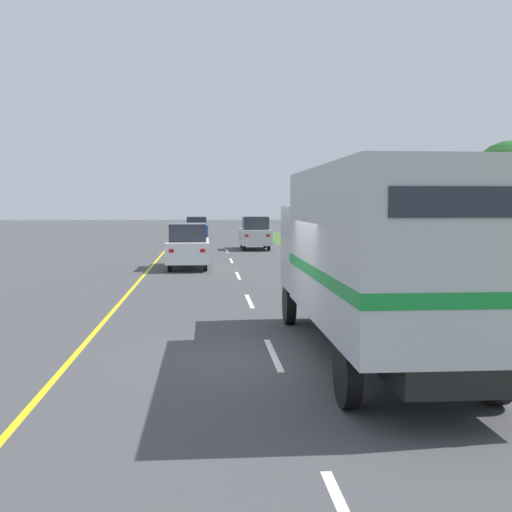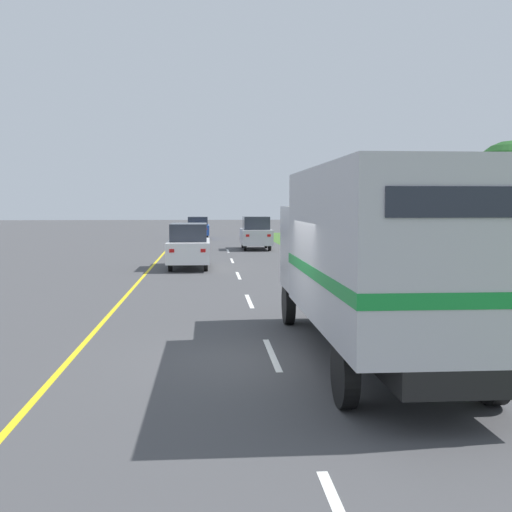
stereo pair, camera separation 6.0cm
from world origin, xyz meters
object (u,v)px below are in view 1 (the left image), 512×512
object	(u,v)px
lead_car_white	(188,246)
roadside_tree_mid	(395,196)
highway_sign	(439,241)
lead_car_blue_ahead	(197,227)
roadside_tree_near	(510,181)
delineator_post	(479,324)
lead_car_silver_ahead	(255,233)
horse_trailer_truck	(376,254)

from	to	relation	value
lead_car_white	roadside_tree_mid	bearing A→B (deg)	18.90
lead_car_white	highway_sign	world-z (taller)	highway_sign
lead_car_blue_ahead	roadside_tree_near	distance (m)	31.64
highway_sign	roadside_tree_near	world-z (taller)	roadside_tree_near
highway_sign	roadside_tree_near	xyz separation A→B (m)	(4.02, 3.97, 1.90)
highway_sign	delineator_post	bearing A→B (deg)	-103.81
lead_car_white	delineator_post	world-z (taller)	lead_car_white
lead_car_silver_ahead	highway_sign	xyz separation A→B (m)	(3.83, -21.00, 0.72)
highway_sign	roadside_tree_near	bearing A→B (deg)	44.62
lead_car_blue_ahead	delineator_post	xyz separation A→B (m)	(5.98, -39.76, -0.40)
lead_car_silver_ahead	roadside_tree_mid	size ratio (longest dim) A/B	0.80
lead_car_silver_ahead	highway_sign	distance (m)	21.36
lead_car_silver_ahead	delineator_post	distance (m)	27.58
lead_car_white	roadside_tree_mid	world-z (taller)	roadside_tree_mid
horse_trailer_truck	lead_car_silver_ahead	distance (m)	28.27
lead_car_white	highway_sign	bearing A→B (deg)	-52.12
highway_sign	roadside_tree_near	size ratio (longest dim) A/B	0.56
lead_car_silver_ahead	horse_trailer_truck	bearing A→B (deg)	-90.05
horse_trailer_truck	lead_car_blue_ahead	bearing A→B (deg)	95.24
horse_trailer_truck	lead_car_white	distance (m)	17.47
lead_car_white	highway_sign	xyz separation A→B (m)	(7.61, -9.78, 0.75)
lead_car_silver_ahead	lead_car_blue_ahead	distance (m)	12.84
horse_trailer_truck	lead_car_white	world-z (taller)	horse_trailer_truck
roadside_tree_near	roadside_tree_mid	world-z (taller)	roadside_tree_near
lead_car_silver_ahead	roadside_tree_near	xyz separation A→B (m)	(7.85, -17.04, 2.63)
horse_trailer_truck	lead_car_silver_ahead	bearing A→B (deg)	89.95
horse_trailer_truck	lead_car_white	size ratio (longest dim) A/B	1.86
roadside_tree_mid	delineator_post	world-z (taller)	roadside_tree_mid
lead_car_blue_ahead	delineator_post	distance (m)	40.21
roadside_tree_mid	delineator_post	size ratio (longest dim) A/B	5.25
lead_car_silver_ahead	lead_car_blue_ahead	bearing A→B (deg)	106.94
lead_car_white	highway_sign	size ratio (longest dim) A/B	1.58
lead_car_blue_ahead	highway_sign	bearing A→B (deg)	-77.18
horse_trailer_truck	roadside_tree_near	size ratio (longest dim) A/B	1.65
lead_car_silver_ahead	lead_car_white	bearing A→B (deg)	-108.61
lead_car_white	roadside_tree_mid	distance (m)	11.05
lead_car_white	lead_car_silver_ahead	distance (m)	11.84
lead_car_white	delineator_post	distance (m)	17.35
lead_car_silver_ahead	delineator_post	world-z (taller)	lead_car_silver_ahead
delineator_post	roadside_tree_near	bearing A→B (deg)	61.75
lead_car_silver_ahead	roadside_tree_near	size ratio (longest dim) A/B	0.78
highway_sign	delineator_post	size ratio (longest dim) A/B	2.99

